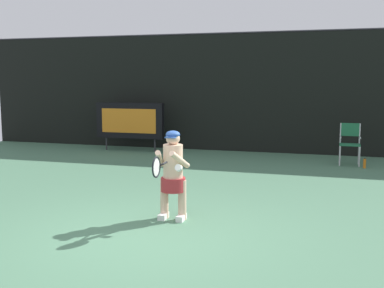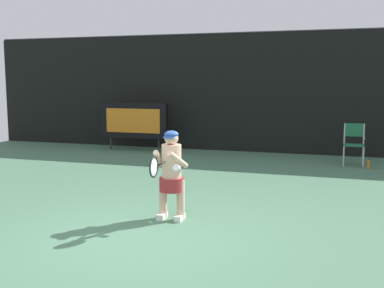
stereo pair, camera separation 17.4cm
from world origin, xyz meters
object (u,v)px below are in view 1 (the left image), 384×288
(scoreboard, at_px, (130,121))
(tennis_player, at_px, (173,172))
(umpire_chair, at_px, (350,141))
(tennis_racket, at_px, (157,167))
(water_bottle, at_px, (365,163))

(scoreboard, xyz_separation_m, tennis_player, (3.67, -6.60, -0.19))
(umpire_chair, bearing_deg, tennis_racket, -113.56)
(umpire_chair, relative_size, water_bottle, 4.08)
(umpire_chair, relative_size, tennis_player, 0.76)
(scoreboard, distance_m, umpire_chair, 6.55)
(umpire_chair, height_order, water_bottle, umpire_chair)
(water_bottle, distance_m, tennis_racket, 7.00)
(scoreboard, bearing_deg, water_bottle, -8.91)
(water_bottle, bearing_deg, tennis_racket, -117.73)
(scoreboard, relative_size, water_bottle, 8.30)
(scoreboard, relative_size, tennis_racket, 3.65)
(scoreboard, bearing_deg, tennis_racket, -63.28)
(umpire_chair, distance_m, tennis_player, 6.61)
(water_bottle, xyz_separation_m, tennis_racket, (-3.23, -6.15, 0.83))
(scoreboard, xyz_separation_m, tennis_racket, (3.64, -7.23, 0.01))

